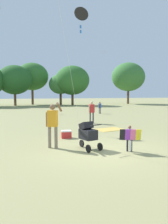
% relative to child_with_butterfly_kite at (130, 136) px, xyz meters
% --- Properties ---
extents(ground_plane, '(120.00, 120.00, 0.00)m').
position_rel_child_with_butterfly_kite_xyz_m(ground_plane, '(-0.98, 0.31, -0.56)').
color(ground_plane, '#938E5B').
extents(treeline_distant, '(31.80, 7.80, 6.86)m').
position_rel_child_with_butterfly_kite_xyz_m(treeline_distant, '(-1.73, 28.46, 3.35)').
color(treeline_distant, brown).
rests_on(treeline_distant, ground).
extents(child_with_butterfly_kite, '(0.75, 0.43, 0.93)m').
position_rel_child_with_butterfly_kite_xyz_m(child_with_butterfly_kite, '(0.00, 0.00, 0.00)').
color(child_with_butterfly_kite, '#232328').
rests_on(child_with_butterfly_kite, ground).
extents(person_adult_flyer, '(0.65, 0.49, 1.73)m').
position_rel_child_with_butterfly_kite_xyz_m(person_adult_flyer, '(-2.60, 1.15, 0.44)').
color(person_adult_flyer, '#7F705B').
rests_on(person_adult_flyer, ground).
extents(stroller, '(0.78, 1.11, 1.03)m').
position_rel_child_with_butterfly_kite_xyz_m(stroller, '(-1.36, 0.67, 0.04)').
color(stroller, black).
rests_on(stroller, ground).
extents(kite_adult_black, '(1.76, 2.46, 5.96)m').
position_rel_child_with_butterfly_kite_xyz_m(kite_adult_black, '(-1.04, 3.32, 5.08)').
color(kite_adult_black, black).
rests_on(kite_adult_black, ground).
extents(distant_kites_cluster, '(31.41, 11.33, 7.61)m').
position_rel_child_with_butterfly_kite_xyz_m(distant_kites_cluster, '(-0.26, 21.25, 10.38)').
color(distant_kites_cluster, yellow).
extents(person_red_shirt, '(0.46, 0.28, 1.47)m').
position_rel_child_with_butterfly_kite_xyz_m(person_red_shirt, '(0.53, 7.34, 0.30)').
color(person_red_shirt, '#4C4C51').
rests_on(person_red_shirt, ground).
extents(person_sitting_far, '(0.31, 0.26, 1.12)m').
position_rel_child_with_butterfly_kite_xyz_m(person_sitting_far, '(3.00, 13.74, 0.10)').
color(person_sitting_far, '#4C4C51').
rests_on(person_sitting_far, ground).
extents(picnic_blanket, '(1.83, 1.54, 0.02)m').
position_rel_child_with_butterfly_kite_xyz_m(picnic_blanket, '(0.89, 4.72, -0.56)').
color(picnic_blanket, gold).
rests_on(picnic_blanket, ground).
extents(cooler_box, '(0.45, 0.33, 0.35)m').
position_rel_child_with_butterfly_kite_xyz_m(cooler_box, '(-1.83, 2.90, -0.39)').
color(cooler_box, red).
rests_on(cooler_box, ground).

